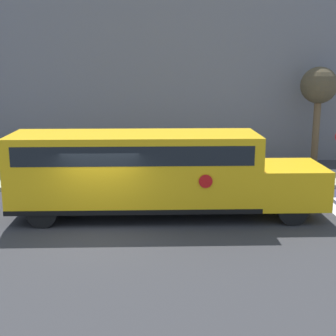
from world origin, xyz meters
name	(u,v)px	position (x,y,z in m)	size (l,w,h in m)	color
ground_plane	(101,232)	(0.00, 0.00, 0.00)	(60.00, 60.00, 0.00)	#333335
sidewalk_strip	(117,180)	(0.00, 6.50, 0.07)	(44.00, 3.00, 0.15)	#9E9E99
building_backdrop	(124,80)	(0.00, 13.00, 4.31)	(32.00, 4.00, 8.61)	slate
school_bus	(151,169)	(1.62, 1.55, 1.68)	(10.75, 2.57, 2.94)	yellow
tree_far_sidewalk	(319,88)	(10.06, 9.42, 4.03)	(1.85, 1.85, 5.11)	brown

